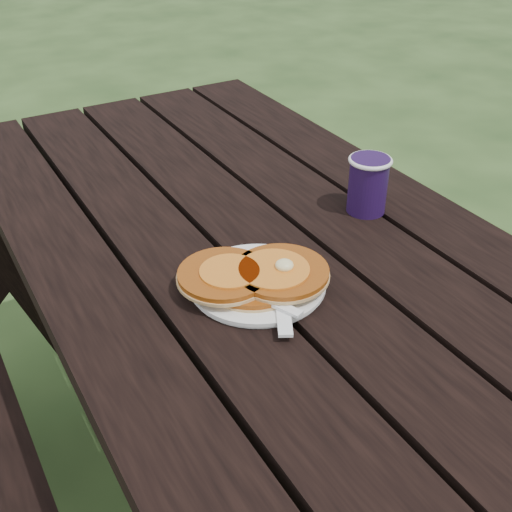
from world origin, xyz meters
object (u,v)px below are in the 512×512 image
coffee_cup (368,182)px  pancake_stack (255,275)px  picnic_table (298,445)px  plate (257,284)px

coffee_cup → pancake_stack: bearing=-160.0°
picnic_table → pancake_stack: 0.42m
picnic_table → coffee_cup: 0.50m
picnic_table → coffee_cup: coffee_cup is taller
picnic_table → coffee_cup: size_ratio=17.37×
picnic_table → coffee_cup: (0.21, 0.12, 0.44)m
plate → coffee_cup: coffee_cup is taller
coffee_cup → picnic_table: bearing=-149.8°
picnic_table → plate: 0.40m
plate → coffee_cup: bearing=19.8°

